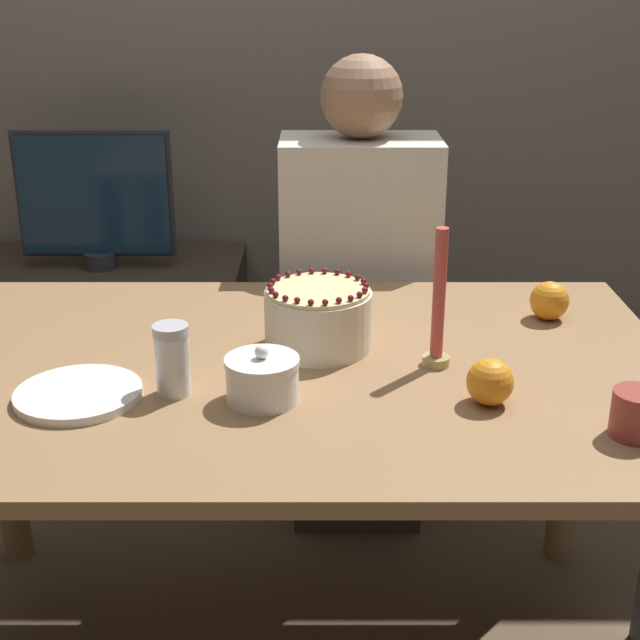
% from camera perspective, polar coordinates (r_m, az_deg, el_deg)
% --- Properties ---
extents(wall_behind, '(8.00, 0.05, 2.60)m').
position_cam_1_polar(wall_behind, '(2.93, -1.58, 19.14)').
color(wall_behind, slate).
rests_on(wall_behind, ground_plane).
extents(dining_table, '(1.52, 0.94, 0.73)m').
position_cam_1_polar(dining_table, '(1.73, -2.65, -5.94)').
color(dining_table, '#936D47').
rests_on(dining_table, ground_plane).
extents(cake, '(0.21, 0.21, 0.13)m').
position_cam_1_polar(cake, '(1.73, -0.00, 0.13)').
color(cake, '#EFE5CC').
rests_on(cake, dining_table).
extents(sugar_bowl, '(0.13, 0.13, 0.10)m').
position_cam_1_polar(sugar_bowl, '(1.53, -3.59, -3.78)').
color(sugar_bowl, white).
rests_on(sugar_bowl, dining_table).
extents(sugar_shaker, '(0.06, 0.06, 0.13)m').
position_cam_1_polar(sugar_shaker, '(1.56, -9.31, -2.50)').
color(sugar_shaker, white).
rests_on(sugar_shaker, dining_table).
extents(plate_stack, '(0.22, 0.22, 0.02)m').
position_cam_1_polar(plate_stack, '(1.60, -15.09, -4.59)').
color(plate_stack, white).
rests_on(plate_stack, dining_table).
extents(candle, '(0.05, 0.05, 0.27)m').
position_cam_1_polar(candle, '(1.65, 7.70, 0.53)').
color(candle, tan).
rests_on(candle, dining_table).
extents(cup, '(0.08, 0.08, 0.08)m').
position_cam_1_polar(cup, '(1.50, 19.73, -5.70)').
color(cup, '#993D33').
rests_on(cup, dining_table).
extents(orange_fruit_0, '(0.08, 0.08, 0.08)m').
position_cam_1_polar(orange_fruit_0, '(1.54, 10.95, -3.92)').
color(orange_fruit_0, orange).
rests_on(orange_fruit_0, dining_table).
extents(orange_fruit_1, '(0.08, 0.08, 0.08)m').
position_cam_1_polar(orange_fruit_1, '(1.94, 14.59, 1.20)').
color(orange_fruit_1, orange).
rests_on(orange_fruit_1, dining_table).
extents(person_man_blue_shirt, '(0.40, 0.34, 1.24)m').
position_cam_1_polar(person_man_blue_shirt, '(2.37, 2.55, -0.35)').
color(person_man_blue_shirt, '#473D33').
rests_on(person_man_blue_shirt, ground_plane).
extents(side_cabinet, '(0.85, 0.54, 0.56)m').
position_cam_1_polar(side_cabinet, '(2.93, -13.23, -1.96)').
color(side_cabinet, '#382D23').
rests_on(side_cabinet, ground_plane).
extents(tv_monitor, '(0.47, 0.10, 0.42)m').
position_cam_1_polar(tv_monitor, '(2.78, -14.09, 7.55)').
color(tv_monitor, '#2D2D33').
rests_on(tv_monitor, side_cabinet).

